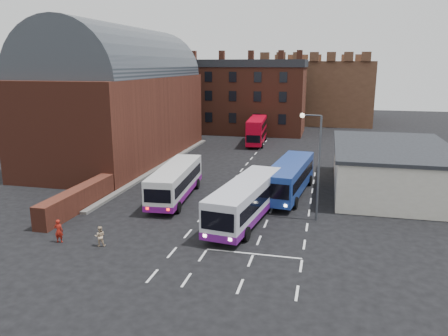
% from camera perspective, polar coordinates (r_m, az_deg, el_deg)
% --- Properties ---
extents(ground, '(180.00, 180.00, 0.00)m').
position_cam_1_polar(ground, '(31.51, -4.28, -8.03)').
color(ground, black).
extents(railway_station, '(12.00, 28.00, 16.00)m').
position_cam_1_polar(railway_station, '(54.86, -13.35, 9.03)').
color(railway_station, '#602B1E').
rests_on(railway_station, ground).
extents(forecourt_wall, '(1.20, 10.00, 1.80)m').
position_cam_1_polar(forecourt_wall, '(37.12, -18.55, -3.89)').
color(forecourt_wall, '#602B1E').
rests_on(forecourt_wall, ground).
extents(cream_building, '(10.40, 16.40, 4.25)m').
position_cam_1_polar(cream_building, '(43.33, 20.99, 0.06)').
color(cream_building, beige).
rests_on(cream_building, ground).
extents(brick_terrace, '(22.00, 10.00, 11.00)m').
position_cam_1_polar(brick_terrace, '(75.65, 1.96, 8.88)').
color(brick_terrace, brown).
rests_on(brick_terrace, ground).
extents(castle_keep, '(22.00, 22.00, 12.00)m').
position_cam_1_polar(castle_keep, '(94.10, 11.75, 9.81)').
color(castle_keep, brown).
rests_on(castle_keep, ground).
extents(bus_white_outbound, '(3.31, 10.70, 2.87)m').
position_cam_1_polar(bus_white_outbound, '(38.16, -6.35, -1.55)').
color(bus_white_outbound, silver).
rests_on(bus_white_outbound, ground).
extents(bus_white_inbound, '(4.01, 11.36, 3.03)m').
position_cam_1_polar(bus_white_inbound, '(32.46, 2.84, -4.01)').
color(bus_white_inbound, silver).
rests_on(bus_white_inbound, ground).
extents(bus_blue, '(3.75, 11.27, 3.02)m').
position_cam_1_polar(bus_blue, '(39.26, 8.56, -1.06)').
color(bus_blue, navy).
rests_on(bus_blue, ground).
extents(bus_red_double, '(2.89, 9.65, 3.81)m').
position_cam_1_polar(bus_red_double, '(64.15, 4.30, 4.90)').
color(bus_red_double, '#BC031C').
rests_on(bus_red_double, ground).
extents(street_lamp, '(1.62, 0.49, 8.04)m').
position_cam_1_polar(street_lamp, '(32.71, 11.87, 1.40)').
color(street_lamp, '#4C5057').
rests_on(street_lamp, ground).
extents(pedestrian_red, '(0.62, 0.44, 1.59)m').
position_cam_1_polar(pedestrian_red, '(31.02, -20.78, -7.69)').
color(pedestrian_red, '#9D1B10').
rests_on(pedestrian_red, ground).
extents(pedestrian_beige, '(0.80, 0.71, 1.35)m').
position_cam_1_polar(pedestrian_beige, '(29.62, -15.90, -8.56)').
color(pedestrian_beige, '#CEB18D').
rests_on(pedestrian_beige, ground).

